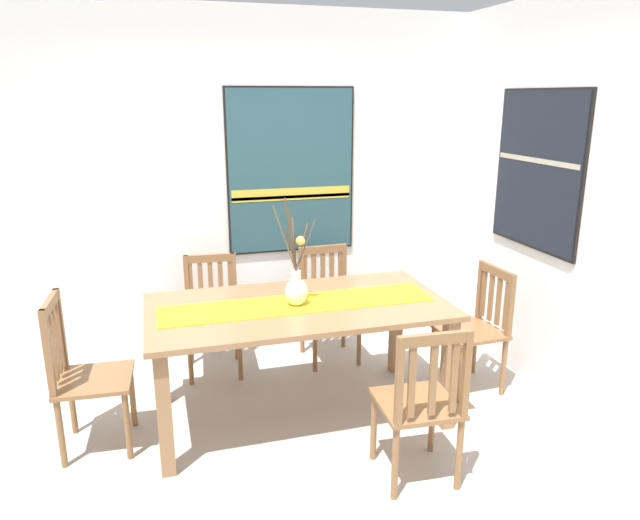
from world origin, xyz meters
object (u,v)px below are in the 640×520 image
at_px(centerpiece_vase, 296,285).
at_px(chair_2, 477,326).
at_px(painting_on_back_wall, 291,171).
at_px(chair_3, 213,311).
at_px(chair_1, 82,373).
at_px(chair_0, 328,300).
at_px(dining_table, 298,320).
at_px(painting_on_side_wall, 538,170).
at_px(chair_4, 421,402).

distance_m(centerpiece_vase, chair_2, 1.40).
bearing_deg(painting_on_back_wall, chair_3, -155.66).
xyz_separation_m(chair_1, painting_on_back_wall, (1.55, 1.17, 0.98)).
distance_m(centerpiece_vase, chair_0, 1.06).
xyz_separation_m(dining_table, painting_on_side_wall, (1.74, 0.08, 0.88)).
height_order(chair_1, chair_4, chair_1).
distance_m(chair_0, chair_4, 1.67).
bearing_deg(dining_table, chair_1, -179.69).
distance_m(centerpiece_vase, chair_1, 1.36).
height_order(chair_1, painting_on_back_wall, painting_on_back_wall).
height_order(chair_2, painting_on_side_wall, painting_on_side_wall).
bearing_deg(centerpiece_vase, painting_on_back_wall, 77.69).
bearing_deg(centerpiece_vase, painting_on_side_wall, 3.30).
height_order(chair_2, chair_3, chair_2).
relative_size(centerpiece_vase, chair_3, 0.79).
height_order(dining_table, chair_4, chair_4).
xyz_separation_m(dining_table, chair_3, (-0.46, 0.85, -0.20)).
bearing_deg(dining_table, chair_3, 118.59).
bearing_deg(chair_4, centerpiece_vase, 119.67).
xyz_separation_m(dining_table, chair_4, (0.46, -0.85, -0.20)).
bearing_deg(dining_table, painting_on_side_wall, 2.62).
bearing_deg(painting_on_side_wall, chair_2, -172.78).
relative_size(chair_2, painting_on_side_wall, 0.82).
xyz_separation_m(chair_0, painting_on_back_wall, (-0.20, 0.35, 0.99)).
height_order(chair_3, painting_on_back_wall, painting_on_back_wall).
distance_m(chair_1, painting_on_back_wall, 2.18).
height_order(chair_2, chair_4, chair_4).
bearing_deg(chair_3, painting_on_side_wall, -19.26).
bearing_deg(chair_2, chair_4, -134.43).
relative_size(dining_table, painting_on_back_wall, 1.45).
bearing_deg(chair_4, chair_0, 90.32).
bearing_deg(chair_4, dining_table, 118.20).
bearing_deg(painting_on_back_wall, chair_0, -59.56).
height_order(chair_4, painting_on_back_wall, painting_on_back_wall).
bearing_deg(painting_on_side_wall, dining_table, -177.38).
bearing_deg(chair_4, chair_2, 45.57).
distance_m(centerpiece_vase, chair_4, 1.05).
xyz_separation_m(chair_3, chair_4, (0.92, -1.70, 0.00)).
distance_m(chair_0, chair_1, 1.94).
bearing_deg(painting_on_back_wall, chair_4, -83.97).
bearing_deg(chair_0, dining_table, -118.59).
relative_size(chair_0, chair_1, 0.94).
xyz_separation_m(chair_3, painting_on_back_wall, (0.70, 0.32, 1.00)).
height_order(dining_table, painting_on_side_wall, painting_on_side_wall).
relative_size(centerpiece_vase, painting_on_back_wall, 0.54).
bearing_deg(chair_1, chair_0, 25.24).
height_order(chair_4, painting_on_side_wall, painting_on_side_wall).
xyz_separation_m(chair_2, painting_on_side_wall, (0.42, 0.05, 1.09)).
bearing_deg(dining_table, chair_0, 61.41).
xyz_separation_m(dining_table, centerpiece_vase, (-0.02, -0.02, 0.24)).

